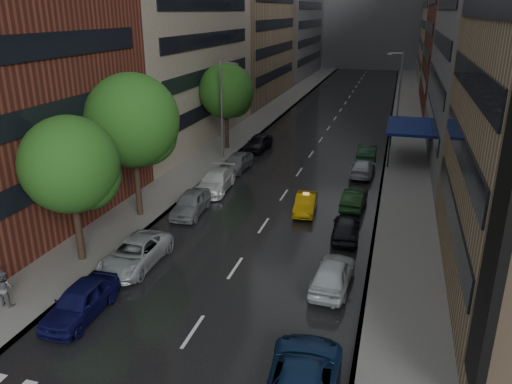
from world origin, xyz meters
TOP-DOWN VIEW (x-y plane):
  - road at (0.00, 50.00)m, footprint 14.00×140.00m
  - sidewalk_left at (-9.00, 50.00)m, footprint 4.00×140.00m
  - sidewalk_right at (9.00, 50.00)m, footprint 4.00×140.00m
  - tree_near at (-8.60, 8.45)m, footprint 5.22×5.22m
  - tree_mid at (-8.60, 15.23)m, footprint 6.11×6.11m
  - tree_far at (-8.60, 33.60)m, footprint 5.41×5.41m
  - taxi at (2.21, 19.11)m, footprint 1.66×4.02m
  - parked_cars_left at (-5.40, 18.16)m, footprint 2.59×35.08m
  - parked_cars_right at (5.40, 15.55)m, footprint 2.94×37.04m
  - ped_black_umbrella at (-9.27, 3.36)m, footprint 0.96×0.98m
  - street_lamp_left at (-7.72, 30.00)m, footprint 1.74×0.22m
  - street_lamp_right at (7.72, 45.00)m, footprint 1.74×0.22m
  - awning at (8.98, 35.00)m, footprint 4.00×8.00m

SIDE VIEW (x-z plane):
  - road at x=0.00m, z-range 0.00..0.01m
  - sidewalk_left at x=-9.00m, z-range 0.00..0.15m
  - sidewalk_right at x=9.00m, z-range 0.00..0.15m
  - taxi at x=2.21m, z-range 0.00..1.29m
  - parked_cars_right at x=5.40m, z-range -0.04..1.54m
  - parked_cars_left at x=-5.40m, z-range -0.02..1.58m
  - ped_black_umbrella at x=-9.27m, z-range 0.33..2.42m
  - awning at x=8.98m, z-range 1.57..4.70m
  - street_lamp_left at x=-7.72m, z-range 0.39..9.39m
  - street_lamp_right at x=7.72m, z-range 0.39..9.39m
  - tree_near at x=-8.60m, z-range 1.53..9.85m
  - tree_far at x=-8.60m, z-range 1.59..10.20m
  - tree_mid at x=-8.60m, z-range 1.80..11.54m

